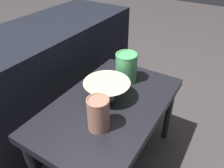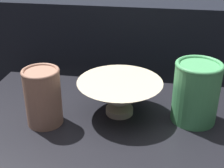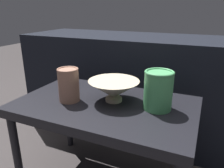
# 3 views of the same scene
# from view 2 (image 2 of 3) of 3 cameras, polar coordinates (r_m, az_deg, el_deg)

# --- Properties ---
(table) EXTENTS (0.78, 0.48, 0.45)m
(table) POSITION_cam_2_polar(r_m,az_deg,el_deg) (0.86, -0.80, -8.94)
(table) COLOR black
(table) RESTS_ON ground_plane
(couch_backdrop) EXTENTS (1.59, 0.50, 0.67)m
(couch_backdrop) POSITION_cam_2_polar(r_m,az_deg,el_deg) (1.39, 3.47, 2.49)
(couch_backdrop) COLOR black
(couch_backdrop) RESTS_ON ground_plane
(bowl) EXTENTS (0.23, 0.23, 0.10)m
(bowl) POSITION_cam_2_polar(r_m,az_deg,el_deg) (0.83, 1.41, -2.06)
(bowl) COLOR #C1B293
(bowl) RESTS_ON table
(vase_textured_left) EXTENTS (0.09, 0.09, 0.15)m
(vase_textured_left) POSITION_cam_2_polar(r_m,az_deg,el_deg) (0.80, -12.51, -2.19)
(vase_textured_left) COLOR #996B56
(vase_textured_left) RESTS_ON table
(vase_colorful_right) EXTENTS (0.12, 0.12, 0.16)m
(vase_colorful_right) POSITION_cam_2_polar(r_m,az_deg,el_deg) (0.82, 15.11, -1.30)
(vase_colorful_right) COLOR #47995B
(vase_colorful_right) RESTS_ON table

